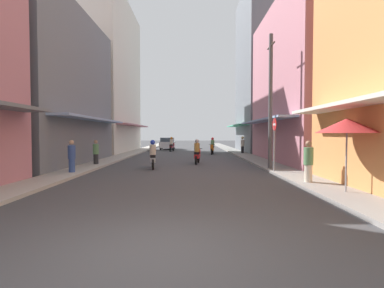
{
  "coord_description": "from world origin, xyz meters",
  "views": [
    {
      "loc": [
        0.61,
        -4.42,
        1.89
      ],
      "look_at": [
        0.72,
        16.38,
        1.16
      ],
      "focal_mm": 26.55,
      "sensor_mm": 36.0,
      "label": 1
    }
  ],
  "objects_px": {
    "pedestrian_foreground": "(307,163)",
    "utility_pole": "(269,101)",
    "pedestrian_midway": "(94,153)",
    "street_sign_no_entry": "(273,138)",
    "pedestrian_crossing": "(70,157)",
    "motorbike_orange": "(211,147)",
    "pedestrian_far": "(241,144)",
    "motorbike_maroon": "(170,145)",
    "vendor_umbrella": "(345,126)",
    "parked_car": "(166,143)",
    "motorbike_red": "(196,153)",
    "motorbike_silver": "(151,156)"
  },
  "relations": [
    {
      "from": "motorbike_red",
      "to": "pedestrian_far",
      "type": "xyz_separation_m",
      "value": [
        4.36,
        8.4,
        0.25
      ]
    },
    {
      "from": "pedestrian_far",
      "to": "vendor_umbrella",
      "type": "bearing_deg",
      "value": -89.87
    },
    {
      "from": "motorbike_orange",
      "to": "pedestrian_crossing",
      "type": "xyz_separation_m",
      "value": [
        -7.49,
        -13.23,
        0.1
      ]
    },
    {
      "from": "utility_pole",
      "to": "pedestrian_midway",
      "type": "bearing_deg",
      "value": 167.75
    },
    {
      "from": "motorbike_orange",
      "to": "parked_car",
      "type": "bearing_deg",
      "value": 119.45
    },
    {
      "from": "pedestrian_crossing",
      "to": "utility_pole",
      "type": "relative_size",
      "value": 0.23
    },
    {
      "from": "pedestrian_crossing",
      "to": "utility_pole",
      "type": "distance_m",
      "value": 10.13
    },
    {
      "from": "motorbike_red",
      "to": "street_sign_no_entry",
      "type": "relative_size",
      "value": 0.68
    },
    {
      "from": "motorbike_orange",
      "to": "pedestrian_midway",
      "type": "relative_size",
      "value": 1.16
    },
    {
      "from": "pedestrian_foreground",
      "to": "pedestrian_midway",
      "type": "height_order",
      "value": "pedestrian_foreground"
    },
    {
      "from": "vendor_umbrella",
      "to": "utility_pole",
      "type": "distance_m",
      "value": 6.18
    },
    {
      "from": "pedestrian_foreground",
      "to": "vendor_umbrella",
      "type": "height_order",
      "value": "vendor_umbrella"
    },
    {
      "from": "pedestrian_crossing",
      "to": "vendor_umbrella",
      "type": "distance_m",
      "value": 11.33
    },
    {
      "from": "motorbike_maroon",
      "to": "parked_car",
      "type": "xyz_separation_m",
      "value": [
        -0.84,
        4.13,
        0.04
      ]
    },
    {
      "from": "motorbike_maroon",
      "to": "vendor_umbrella",
      "type": "height_order",
      "value": "vendor_umbrella"
    },
    {
      "from": "pedestrian_crossing",
      "to": "street_sign_no_entry",
      "type": "height_order",
      "value": "street_sign_no_entry"
    },
    {
      "from": "pedestrian_far",
      "to": "utility_pole",
      "type": "relative_size",
      "value": 0.24
    },
    {
      "from": "pedestrian_far",
      "to": "pedestrian_foreground",
      "type": "xyz_separation_m",
      "value": [
        -0.39,
        -15.88,
        -0.13
      ]
    },
    {
      "from": "pedestrian_crossing",
      "to": "pedestrian_foreground",
      "type": "distance_m",
      "value": 10.26
    },
    {
      "from": "pedestrian_midway",
      "to": "vendor_umbrella",
      "type": "bearing_deg",
      "value": -37.77
    },
    {
      "from": "pedestrian_crossing",
      "to": "pedestrian_foreground",
      "type": "height_order",
      "value": "pedestrian_foreground"
    },
    {
      "from": "motorbike_silver",
      "to": "motorbike_maroon",
      "type": "bearing_deg",
      "value": 90.16
    },
    {
      "from": "pedestrian_foreground",
      "to": "pedestrian_midway",
      "type": "bearing_deg",
      "value": 147.73
    },
    {
      "from": "parked_car",
      "to": "pedestrian_midway",
      "type": "xyz_separation_m",
      "value": [
        -2.66,
        -18.36,
        0.03
      ]
    },
    {
      "from": "parked_car",
      "to": "street_sign_no_entry",
      "type": "relative_size",
      "value": 1.56
    },
    {
      "from": "pedestrian_midway",
      "to": "street_sign_no_entry",
      "type": "height_order",
      "value": "street_sign_no_entry"
    },
    {
      "from": "pedestrian_foreground",
      "to": "vendor_umbrella",
      "type": "xyz_separation_m",
      "value": [
        0.43,
        -1.77,
        1.32
      ]
    },
    {
      "from": "parked_car",
      "to": "pedestrian_foreground",
      "type": "relative_size",
      "value": 2.5
    },
    {
      "from": "motorbike_maroon",
      "to": "pedestrian_crossing",
      "type": "height_order",
      "value": "pedestrian_crossing"
    },
    {
      "from": "pedestrian_midway",
      "to": "motorbike_orange",
      "type": "bearing_deg",
      "value": 51.73
    },
    {
      "from": "parked_car",
      "to": "street_sign_no_entry",
      "type": "distance_m",
      "value": 22.69
    },
    {
      "from": "motorbike_red",
      "to": "pedestrian_crossing",
      "type": "height_order",
      "value": "pedestrian_crossing"
    },
    {
      "from": "motorbike_orange",
      "to": "utility_pole",
      "type": "relative_size",
      "value": 0.26
    },
    {
      "from": "pedestrian_foreground",
      "to": "utility_pole",
      "type": "bearing_deg",
      "value": 93.63
    },
    {
      "from": "motorbike_orange",
      "to": "utility_pole",
      "type": "bearing_deg",
      "value": -79.67
    },
    {
      "from": "motorbike_maroon",
      "to": "parked_car",
      "type": "bearing_deg",
      "value": 101.43
    },
    {
      "from": "utility_pole",
      "to": "pedestrian_far",
      "type": "bearing_deg",
      "value": 86.77
    },
    {
      "from": "parked_car",
      "to": "pedestrian_crossing",
      "type": "relative_size",
      "value": 2.55
    },
    {
      "from": "vendor_umbrella",
      "to": "street_sign_no_entry",
      "type": "bearing_deg",
      "value": 99.31
    },
    {
      "from": "utility_pole",
      "to": "street_sign_no_entry",
      "type": "distance_m",
      "value": 2.16
    },
    {
      "from": "pedestrian_foreground",
      "to": "utility_pole",
      "type": "relative_size",
      "value": 0.24
    },
    {
      "from": "pedestrian_crossing",
      "to": "pedestrian_midway",
      "type": "bearing_deg",
      "value": 91.61
    },
    {
      "from": "motorbike_red",
      "to": "motorbike_orange",
      "type": "relative_size",
      "value": 1.0
    },
    {
      "from": "motorbike_orange",
      "to": "utility_pole",
      "type": "xyz_separation_m",
      "value": [
        2.14,
        -11.74,
        2.87
      ]
    },
    {
      "from": "pedestrian_crossing",
      "to": "motorbike_orange",
      "type": "bearing_deg",
      "value": 60.49
    },
    {
      "from": "pedestrian_foreground",
      "to": "street_sign_no_entry",
      "type": "distance_m",
      "value": 3.26
    },
    {
      "from": "vendor_umbrella",
      "to": "pedestrian_midway",
      "type": "bearing_deg",
      "value": 142.23
    },
    {
      "from": "motorbike_red",
      "to": "parked_car",
      "type": "distance_m",
      "value": 17.53
    },
    {
      "from": "pedestrian_far",
      "to": "utility_pole",
      "type": "xyz_separation_m",
      "value": [
        -0.66,
        -11.68,
        2.62
      ]
    },
    {
      "from": "parked_car",
      "to": "pedestrian_midway",
      "type": "relative_size",
      "value": 2.66
    }
  ]
}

